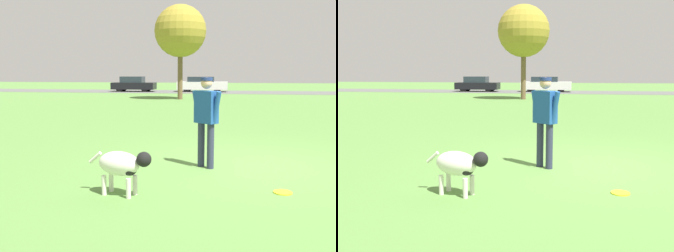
# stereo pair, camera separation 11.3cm
# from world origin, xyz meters

# --- Properties ---
(ground_plane) EXTENTS (120.00, 120.00, 0.00)m
(ground_plane) POSITION_xyz_m (0.00, 0.00, 0.00)
(ground_plane) COLOR #56843D
(far_road_strip) EXTENTS (120.00, 6.00, 0.01)m
(far_road_strip) POSITION_xyz_m (0.00, 28.28, 0.01)
(far_road_strip) COLOR #5B5B59
(far_road_strip) RESTS_ON ground_plane
(person) EXTENTS (0.60, 0.49, 1.68)m
(person) POSITION_xyz_m (-0.91, -0.27, 1.00)
(person) COLOR #2D334C
(person) RESTS_ON ground_plane
(dog) EXTENTS (1.03, 0.50, 0.67)m
(dog) POSITION_xyz_m (-1.96, -2.18, 0.45)
(dog) COLOR silver
(dog) RESTS_ON ground_plane
(frisbee) EXTENTS (0.28, 0.28, 0.02)m
(frisbee) POSITION_xyz_m (0.35, -1.66, 0.01)
(frisbee) COLOR yellow
(frisbee) RESTS_ON ground_plane
(tree_far_left) EXTENTS (3.37, 3.37, 6.11)m
(tree_far_left) POSITION_xyz_m (-4.10, 18.23, 4.40)
(tree_far_left) COLOR brown
(tree_far_left) RESTS_ON ground_plane
(parked_car_black) EXTENTS (3.98, 1.81, 1.39)m
(parked_car_black) POSITION_xyz_m (-9.88, 27.93, 0.68)
(parked_car_black) COLOR black
(parked_car_black) RESTS_ON ground_plane
(parked_car_white) EXTENTS (4.59, 1.91, 1.38)m
(parked_car_white) POSITION_xyz_m (-3.56, 28.51, 0.69)
(parked_car_white) COLOR white
(parked_car_white) RESTS_ON ground_plane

